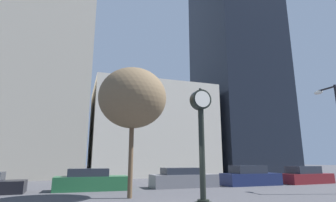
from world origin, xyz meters
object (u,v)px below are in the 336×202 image
Objects in this scene: street_clock at (201,131)px; car_grey at (183,179)px; car_navy at (250,177)px; car_maroon at (305,176)px; bare_tree at (133,98)px; street_lamp_right at (334,120)px; car_green at (91,181)px.

street_clock is 1.09× the size of car_grey.
car_grey is 5.45m from car_navy.
car_maroon is 16.53m from bare_tree.
street_clock is 9.67m from street_lamp_right.
street_lamp_right reaches higher than car_maroon.
car_grey is 1.03× the size of car_maroon.
car_navy is 11.75m from bare_tree.
car_navy is 0.97× the size of car_maroon.
bare_tree reaches higher than car_grey.
street_lamp_right is at bearing -9.07° from bare_tree.
street_clock is 8.85m from car_green.
car_maroon is at bearing -2.28° from car_grey.
bare_tree is (1.69, -4.28, 4.56)m from car_green.
car_maroon is at bearing 61.04° from street_lamp_right.
car_navy is at bearing 108.99° from street_lamp_right.
car_green is at bearing 120.26° from street_clock.
car_navy is at bearing 21.93° from bare_tree.
street_clock reaches higher than car_grey.
street_lamp_right reaches higher than car_green.
car_green is at bearing 155.76° from street_lamp_right.
street_lamp_right reaches higher than car_grey.
car_maroon reaches higher than car_green.
car_green is 6.48m from bare_tree.
bare_tree is at bearing 170.93° from street_lamp_right.
street_lamp_right is 0.94× the size of bare_tree.
car_navy is at bearing 0.47° from car_green.
car_green is 0.96× the size of car_grey.
car_maroon is (5.32, -0.09, -0.04)m from car_navy.
car_green reaches higher than car_grey.
street_lamp_right is at bearing -71.11° from car_navy.
car_green is (-4.27, 7.32, -2.54)m from street_clock.
street_clock is at bearing -106.28° from car_grey.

